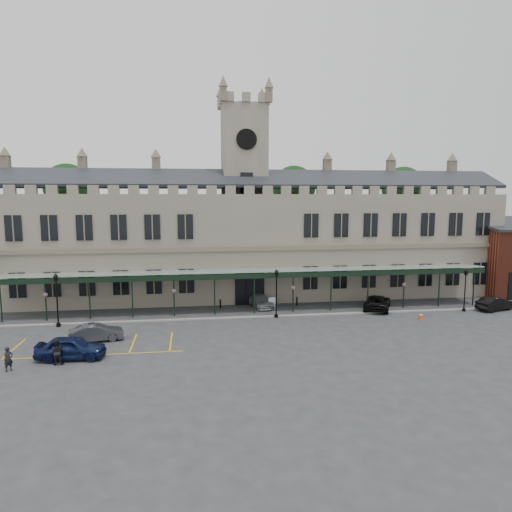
{
  "coord_description": "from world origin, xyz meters",
  "views": [
    {
      "loc": [
        -6.17,
        -37.51,
        11.71
      ],
      "look_at": [
        0.0,
        6.0,
        6.0
      ],
      "focal_mm": 32.0,
      "sensor_mm": 36.0,
      "label": 1
    }
  ],
  "objects": [
    {
      "name": "tree_behind_left",
      "position": [
        -22.0,
        25.0,
        12.81
      ],
      "size": [
        6.0,
        6.0,
        16.0
      ],
      "color": "#332314",
      "rests_on": "ground"
    },
    {
      "name": "station_building",
      "position": [
        0.0,
        15.91,
        6.47
      ],
      "size": [
        60.0,
        10.36,
        17.3
      ],
      "color": "slate",
      "rests_on": "ground"
    },
    {
      "name": "lamp_post_mid",
      "position": [
        1.89,
        5.2,
        2.86
      ],
      "size": [
        0.46,
        0.46,
        4.82
      ],
      "color": "black",
      "rests_on": "ground"
    },
    {
      "name": "bollard_right",
      "position": [
        5.04,
        9.89,
        0.46
      ],
      "size": [
        0.16,
        0.16,
        0.92
      ],
      "primitive_type": "cylinder",
      "color": "black",
      "rests_on": "ground"
    },
    {
      "name": "car_van",
      "position": [
        13.0,
        6.98,
        0.74
      ],
      "size": [
        4.59,
        5.87,
        1.48
      ],
      "primitive_type": "imported",
      "rotation": [
        0.0,
        0.0,
        2.68
      ],
      "color": "black",
      "rests_on": "ground"
    },
    {
      "name": "car_right_b",
      "position": [
        25.0,
        4.85,
        0.72
      ],
      "size": [
        4.61,
        2.74,
        1.44
      ],
      "primitive_type": "imported",
      "rotation": [
        0.0,
        0.0,
        1.87
      ],
      "color": "black",
      "rests_on": "ground"
    },
    {
      "name": "lamp_post_right",
      "position": [
        21.51,
        4.9,
        2.65
      ],
      "size": [
        0.42,
        0.42,
        4.47
      ],
      "color": "black",
      "rests_on": "ground"
    },
    {
      "name": "clock_tower",
      "position": [
        0.0,
        16.0,
        13.11
      ],
      "size": [
        5.6,
        5.6,
        24.8
      ],
      "color": "slate",
      "rests_on": "ground"
    },
    {
      "name": "car_left_a",
      "position": [
        -15.0,
        -3.99,
        0.84
      ],
      "size": [
        5.0,
        2.22,
        1.67
      ],
      "primitive_type": "imported",
      "rotation": [
        0.0,
        0.0,
        1.52
      ],
      "color": "#0E183E",
      "rests_on": "ground"
    },
    {
      "name": "lamp_post_left",
      "position": [
        -18.32,
        4.89,
        2.93
      ],
      "size": [
        0.47,
        0.47,
        4.94
      ],
      "color": "black",
      "rests_on": "ground"
    },
    {
      "name": "sign_board",
      "position": [
        2.05,
        8.62,
        0.61
      ],
      "size": [
        0.72,
        0.16,
        1.24
      ],
      "rotation": [
        0.0,
        0.0,
        0.16
      ],
      "color": "black",
      "rests_on": "ground"
    },
    {
      "name": "person_b",
      "position": [
        -15.69,
        -5.05,
        0.93
      ],
      "size": [
        0.92,
        0.73,
        1.86
      ],
      "primitive_type": "imported",
      "rotation": [
        0.0,
        0.0,
        3.17
      ],
      "color": "black",
      "rests_on": "ground"
    },
    {
      "name": "ground",
      "position": [
        0.0,
        0.0,
        0.0
      ],
      "size": [
        140.0,
        140.0,
        0.0
      ],
      "primitive_type": "plane",
      "color": "#303033"
    },
    {
      "name": "bollard_left",
      "position": [
        -3.29,
        9.74,
        0.47
      ],
      "size": [
        0.17,
        0.17,
        0.95
      ],
      "primitive_type": "cylinder",
      "color": "black",
      "rests_on": "ground"
    },
    {
      "name": "traffic_cone",
      "position": [
        15.56,
        2.58,
        0.33
      ],
      "size": [
        0.42,
        0.42,
        0.67
      ],
      "rotation": [
        0.0,
        0.0,
        -0.1
      ],
      "color": "#DC3E06",
      "rests_on": "ground"
    },
    {
      "name": "person_a",
      "position": [
        -18.58,
        -5.85,
        0.84
      ],
      "size": [
        0.71,
        0.71,
        1.67
      ],
      "primitive_type": "imported",
      "rotation": [
        0.0,
        0.0,
        0.78
      ],
      "color": "black",
      "rests_on": "ground"
    },
    {
      "name": "car_left_b",
      "position": [
        -14.02,
        0.04,
        0.71
      ],
      "size": [
        4.49,
        2.31,
        1.41
      ],
      "primitive_type": "imported",
      "rotation": [
        0.0,
        0.0,
        1.77
      ],
      "color": "#373A3F",
      "rests_on": "ground"
    },
    {
      "name": "kerb",
      "position": [
        0.0,
        5.5,
        0.06
      ],
      "size": [
        60.0,
        0.4,
        0.12
      ],
      "primitive_type": "cube",
      "color": "gray",
      "rests_on": "ground"
    },
    {
      "name": "tree_behind_mid",
      "position": [
        8.0,
        25.0,
        12.81
      ],
      "size": [
        6.0,
        6.0,
        16.0
      ],
      "color": "#332314",
      "rests_on": "ground"
    },
    {
      "name": "tree_behind_right",
      "position": [
        24.0,
        25.0,
        12.81
      ],
      "size": [
        6.0,
        6.0,
        16.0
      ],
      "color": "#332314",
      "rests_on": "ground"
    },
    {
      "name": "car_taxi",
      "position": [
        1.0,
        9.78,
        0.66
      ],
      "size": [
        2.72,
        4.84,
        1.33
      ],
      "primitive_type": "imported",
      "rotation": [
        0.0,
        0.0,
        0.2
      ],
      "color": "#94979B",
      "rests_on": "ground"
    },
    {
      "name": "parking_markings",
      "position": [
        -14.0,
        -1.5,
        0.0
      ],
      "size": [
        16.0,
        6.0,
        0.01
      ],
      "primitive_type": null,
      "color": "gold",
      "rests_on": "ground"
    },
    {
      "name": "canopy",
      "position": [
        0.0,
        7.46,
        2.4
      ],
      "size": [
        50.0,
        4.1,
        4.3
      ],
      "color": "#8C9E93",
      "rests_on": "ground"
    }
  ]
}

